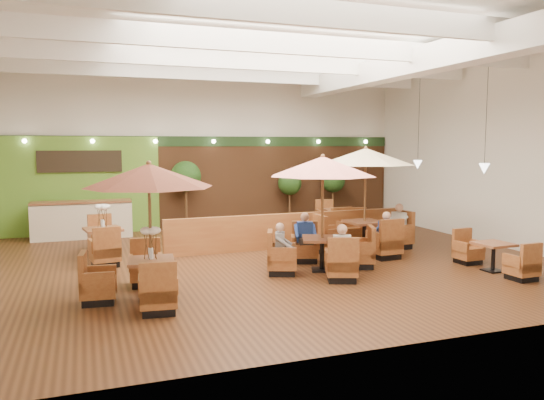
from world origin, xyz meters
name	(u,v)px	position (x,y,z in m)	size (l,w,h in m)	color
room	(261,119)	(0.25, 1.22, 3.63)	(14.04, 14.00, 5.52)	#381E0F
service_counter	(82,220)	(-4.40, 5.10, 0.58)	(3.00, 0.75, 1.18)	beige
booth_divider	(289,231)	(1.17, 1.46, 0.50)	(7.18, 0.18, 0.99)	brown
table_0	(146,201)	(-3.22, -2.30, 1.89)	(2.54, 2.63, 2.65)	brown
table_1	(323,192)	(0.87, -1.38, 1.85)	(2.84, 2.84, 2.73)	brown
table_2	(365,181)	(2.98, 0.37, 1.95)	(2.85, 2.85, 2.90)	brown
table_3	(103,239)	(-3.89, 1.79, 0.50)	(1.02, 2.75, 1.57)	brown
table_4	(493,258)	(4.60, -2.77, 0.33)	(0.79, 2.29, 0.85)	brown
table_5	(339,221)	(3.69, 3.35, 0.38)	(1.03, 2.74, 0.99)	brown
topiary_0	(186,179)	(-1.07, 5.30, 1.78)	(1.03, 1.03, 2.39)	black
topiary_1	(290,185)	(2.70, 5.30, 1.47)	(0.85, 0.85, 1.98)	black
topiary_2	(333,183)	(4.43, 5.30, 1.53)	(0.88, 0.88, 2.05)	black
diner_0	(342,247)	(0.87, -2.38, 0.76)	(0.44, 0.42, 0.79)	silver
diner_1	(305,232)	(0.87, -0.38, 0.75)	(0.42, 0.38, 0.79)	#224195
diner_2	(282,243)	(-0.13, -1.38, 0.73)	(0.37, 0.40, 0.72)	gray
diner_3	(385,230)	(2.98, -0.70, 0.75)	(0.40, 0.33, 0.77)	#224195
diner_4	(398,222)	(4.04, 0.37, 0.77)	(0.37, 0.43, 0.82)	silver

